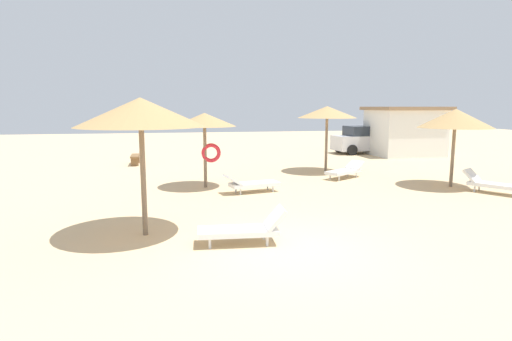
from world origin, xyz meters
The scene contains 12 objects.
ground_plane centered at (0.00, 0.00, 0.00)m, with size 80.00×80.00×0.00m, color #D1B284.
parasol_0 centered at (7.79, 5.45, 2.49)m, with size 2.60×2.60×2.84m.
parasol_1 centered at (-1.07, 7.08, 2.40)m, with size 2.27×2.27×2.69m.
parasol_2 centered at (4.52, 9.67, 2.66)m, with size 2.61×2.61×2.93m.
parasol_3 centered at (-2.86, 1.63, 2.78)m, with size 2.84×2.84×3.11m.
lounger_0 centered at (8.40, 4.16, 0.32)m, with size 1.54×1.93×0.75m.
lounger_1 centered at (0.37, 5.83, 0.31)m, with size 2.00×1.03×0.66m.
lounger_2 centered at (4.73, 7.95, 0.31)m, with size 1.96×1.54×0.65m.
lounger_3 centered at (-0.73, 0.56, 0.32)m, with size 1.90×0.76×0.78m.
bench_0 centered at (-4.12, 13.79, 0.35)m, with size 0.44×1.51×0.49m.
parked_car centered at (9.62, 16.45, 0.82)m, with size 4.11×2.22×1.72m.
beach_cabana centered at (11.49, 15.01, 1.48)m, with size 4.19×3.66×2.91m.
Camera 1 is at (-2.14, -7.88, 2.91)m, focal length 29.13 mm.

